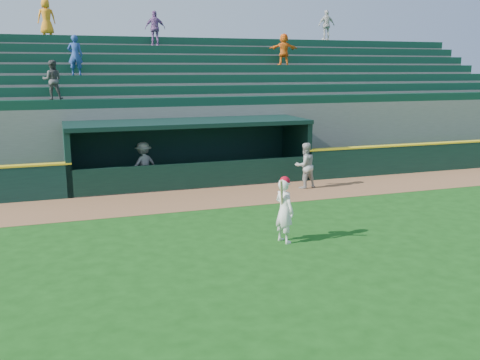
{
  "coord_description": "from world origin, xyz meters",
  "views": [
    {
      "loc": [
        -4.91,
        -12.65,
        4.46
      ],
      "look_at": [
        0.0,
        1.6,
        1.3
      ],
      "focal_mm": 40.0,
      "sensor_mm": 36.0,
      "label": 1
    }
  ],
  "objects": [
    {
      "name": "batter_at_plate",
      "position": [
        0.53,
        -0.39,
        0.88
      ],
      "size": [
        0.61,
        0.81,
        1.77
      ],
      "color": "white",
      "rests_on": "ground"
    },
    {
      "name": "warning_track",
      "position": [
        0.0,
        4.9,
        0.01
      ],
      "size": [
        40.0,
        3.0,
        0.01
      ],
      "primitive_type": "cube",
      "color": "brown",
      "rests_on": "ground"
    },
    {
      "name": "stands",
      "position": [
        -0.03,
        12.57,
        2.4
      ],
      "size": [
        34.5,
        6.25,
        7.6
      ],
      "color": "slate",
      "rests_on": "ground"
    },
    {
      "name": "ground",
      "position": [
        0.0,
        0.0,
        0.0
      ],
      "size": [
        120.0,
        120.0,
        0.0
      ],
      "primitive_type": "plane",
      "color": "#144611",
      "rests_on": "ground"
    },
    {
      "name": "dugout_player_inside",
      "position": [
        -1.85,
        7.55,
        0.86
      ],
      "size": [
        1.27,
        1.01,
        1.72
      ],
      "primitive_type": "imported",
      "rotation": [
        0.0,
        0.0,
        3.53
      ],
      "color": "#979792",
      "rests_on": "ground"
    },
    {
      "name": "dugout",
      "position": [
        0.0,
        8.0,
        1.36
      ],
      "size": [
        9.4,
        2.8,
        2.46
      ],
      "color": "slate",
      "rests_on": "ground"
    },
    {
      "name": "field_wall_right",
      "position": [
        12.25,
        6.55,
        0.6
      ],
      "size": [
        15.5,
        0.3,
        1.2
      ],
      "primitive_type": "cube",
      "color": "black",
      "rests_on": "ground"
    },
    {
      "name": "dugout_player_front",
      "position": [
        3.86,
        5.28,
        0.86
      ],
      "size": [
        0.91,
        0.75,
        1.73
      ],
      "primitive_type": "imported",
      "rotation": [
        0.0,
        0.0,
        3.26
      ],
      "color": "#A7A7A2",
      "rests_on": "ground"
    },
    {
      "name": "wall_stripe_right",
      "position": [
        12.25,
        6.55,
        1.23
      ],
      "size": [
        15.5,
        0.32,
        0.06
      ],
      "primitive_type": "cube",
      "color": "yellow",
      "rests_on": "field_wall_right"
    }
  ]
}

